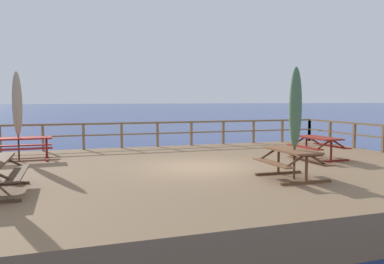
% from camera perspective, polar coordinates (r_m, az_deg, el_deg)
% --- Properties ---
extents(ground_plane, '(600.00, 600.00, 0.00)m').
position_cam_1_polar(ground_plane, '(12.28, 1.30, -9.05)').
color(ground_plane, navy).
extents(wooden_deck, '(15.91, 11.38, 0.87)m').
position_cam_1_polar(wooden_deck, '(12.18, 1.30, -7.06)').
color(wooden_deck, '#846647').
rests_on(wooden_deck, ground).
extents(railing_waterside_far, '(15.71, 0.10, 1.09)m').
position_cam_1_polar(railing_waterside_far, '(17.29, -5.02, 0.33)').
color(railing_waterside_far, brown).
rests_on(railing_waterside_far, wooden_deck).
extents(picnic_table_front_left, '(2.17, 1.47, 0.78)m').
position_cam_1_polar(picnic_table_front_left, '(14.57, -23.72, -1.55)').
color(picnic_table_front_left, maroon).
rests_on(picnic_table_front_left, wooden_deck).
extents(picnic_table_front_right, '(1.43, 1.70, 0.78)m').
position_cam_1_polar(picnic_table_front_right, '(10.53, 14.20, -3.60)').
color(picnic_table_front_right, brown).
rests_on(picnic_table_front_right, wooden_deck).
extents(picnic_table_mid_left, '(1.42, 1.72, 0.78)m').
position_cam_1_polar(picnic_table_mid_left, '(14.26, 17.76, -1.55)').
color(picnic_table_mid_left, maroon).
rests_on(picnic_table_mid_left, wooden_deck).
extents(patio_umbrella_short_front, '(0.32, 0.32, 2.99)m').
position_cam_1_polar(patio_umbrella_short_front, '(14.45, -23.91, 3.71)').
color(patio_umbrella_short_front, '#4C3828').
rests_on(patio_umbrella_short_front, wooden_deck).
extents(patio_umbrella_tall_mid_right, '(0.32, 0.32, 2.88)m').
position_cam_1_polar(patio_umbrella_tall_mid_right, '(10.38, 14.69, 3.36)').
color(patio_umbrella_tall_mid_right, '#4C3828').
rests_on(patio_umbrella_tall_mid_right, wooden_deck).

